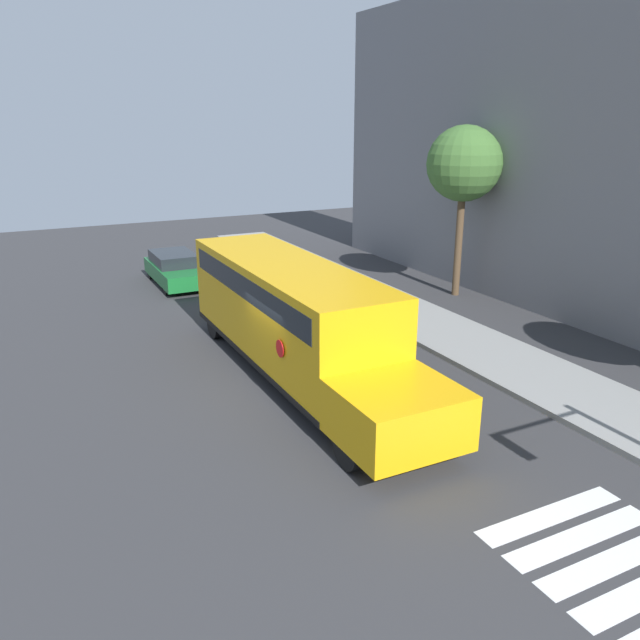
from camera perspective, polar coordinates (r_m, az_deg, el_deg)
name	(u,v)px	position (r m, az deg, el deg)	size (l,w,h in m)	color
ground_plane	(290,388)	(17.02, -2.77, -6.26)	(60.00, 60.00, 0.00)	#333335
sidewalk_strip	(478,348)	(20.29, 14.24, -2.48)	(44.00, 3.00, 0.15)	gray
school_bus	(293,314)	(17.41, -2.48, 0.59)	(11.55, 2.57, 3.12)	#EAA80F
parked_car	(175,269)	(28.03, -13.09, 4.59)	(4.54, 1.80, 1.36)	#196B2D
tree_near_sidewalk	(464,165)	(25.52, 13.04, 13.66)	(2.92, 2.92, 6.74)	brown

